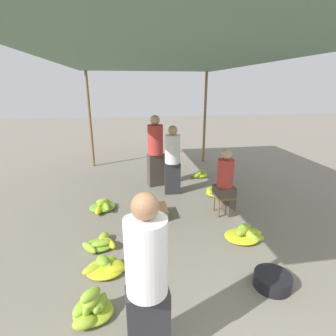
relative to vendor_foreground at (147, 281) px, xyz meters
name	(u,v)px	position (x,y,z in m)	size (l,w,h in m)	color
canopy_post_back_left	(90,121)	(-1.15, 6.22, 0.54)	(0.08, 0.08, 2.77)	olive
canopy_post_back_right	(205,118)	(2.32, 6.22, 0.54)	(0.08, 0.08, 2.77)	olive
canopy_tarp	(165,59)	(0.58, 2.94, 1.94)	(3.87, 6.95, 0.04)	#567A60
vendor_foreground	(147,281)	(0.00, 0.00, 0.00)	(0.37, 0.37, 1.62)	#2D2D33
stool	(224,199)	(1.65, 2.58, -0.53)	(0.34, 0.34, 0.38)	brown
vendor_seated	(226,181)	(1.67, 2.58, -0.18)	(0.38, 0.38, 1.28)	#4C4238
basin_black	(272,280)	(1.57, 0.65, -0.76)	(0.45, 0.45, 0.17)	black
banana_pile_left_0	(105,267)	(-0.47, 1.25, -0.77)	(0.60, 0.44, 0.17)	#90BE32
banana_pile_left_1	(103,206)	(-0.65, 3.12, -0.76)	(0.51, 0.56, 0.20)	yellow
banana_pile_left_2	(91,308)	(-0.57, 0.53, -0.72)	(0.46, 0.46, 0.33)	#A2C52F
banana_pile_left_3	(100,243)	(-0.58, 1.81, -0.77)	(0.57, 0.56, 0.16)	#97C131
banana_pile_right_0	(200,174)	(1.80, 4.72, -0.77)	(0.48, 0.48, 0.18)	yellow
banana_pile_right_1	(246,234)	(1.70, 1.68, -0.75)	(0.63, 0.50, 0.23)	#96C031
banana_pile_right_2	(217,191)	(1.84, 3.49, -0.76)	(0.61, 0.55, 0.26)	#CCD628
crate_near	(154,212)	(0.33, 2.66, -0.74)	(0.48, 0.48, 0.20)	brown
shopper_walking_mid	(155,150)	(0.55, 4.29, 0.05)	(0.44, 0.44, 1.72)	#4C4238
shopper_walking_far	(173,159)	(0.87, 3.73, -0.04)	(0.36, 0.35, 1.55)	#2D2D33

